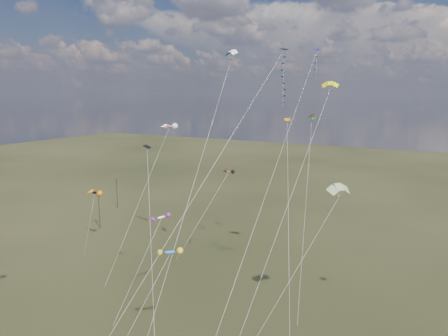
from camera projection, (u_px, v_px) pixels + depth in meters
The scene contains 15 objects.
utility_pole_near at pixel (99, 211), 88.12m from camera, with size 1.40×0.20×8.00m.
utility_pole_far at pixel (117, 193), 103.97m from camera, with size 1.40×0.20×8.00m.
diamond_black_high at pixel (273, 92), 47.57m from camera, with size 12.23×26.09×34.86m.
diamond_navy_tall at pixel (308, 85), 55.93m from camera, with size 3.37×29.47×35.92m.
diamond_black_mid at pixel (149, 202), 49.05m from camera, with size 12.41×14.79×22.78m.
diamond_orange_center at pixel (288, 186), 50.97m from camera, with size 6.96×15.22×26.18m.
parafoil_yellow at pixel (330, 85), 55.93m from camera, with size 4.55×26.64×31.55m.
parafoil_blue_white at pixel (231, 53), 54.15m from camera, with size 3.35×26.36×35.82m.
parafoil_striped at pixel (339, 187), 46.82m from camera, with size 9.04×10.80×19.47m.
parafoil_tricolor at pixel (312, 117), 60.57m from camera, with size 4.39×15.51×26.69m.
novelty_black_orange at pixel (95, 193), 77.76m from camera, with size 3.77×6.22×11.10m.
novelty_orange_black at pixel (228, 172), 75.11m from camera, with size 6.91×11.16×15.55m.
novelty_white_purple at pixel (161, 218), 53.09m from camera, with size 3.98×7.98×13.65m.
novelty_redwhite_stripe at pixel (169, 127), 73.04m from camera, with size 3.80×19.07×24.25m.
novelty_blue_yellow at pixel (170, 253), 43.36m from camera, with size 5.44×7.19×12.93m.
Camera 1 is at (26.90, -31.34, 29.42)m, focal length 32.00 mm.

